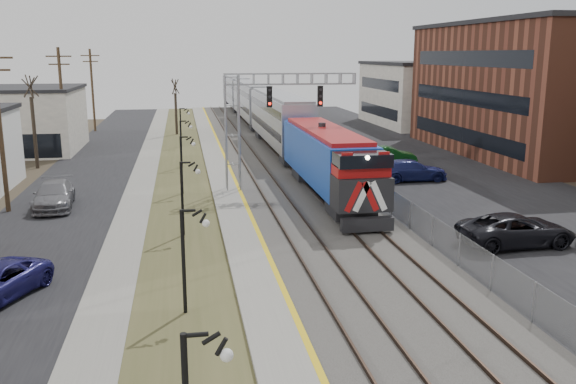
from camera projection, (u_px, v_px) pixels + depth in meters
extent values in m
cube|color=black|center=(84.00, 178.00, 47.27)|extent=(7.00, 120.00, 0.04)
cube|color=gray|center=(144.00, 176.00, 48.02)|extent=(2.00, 120.00, 0.08)
cube|color=#474927|center=(182.00, 174.00, 48.52)|extent=(4.00, 120.00, 0.06)
cube|color=gray|center=(220.00, 172.00, 49.00)|extent=(2.00, 120.00, 0.24)
cube|color=#595651|center=(281.00, 170.00, 49.85)|extent=(8.00, 120.00, 0.20)
cube|color=black|center=(420.00, 167.00, 51.87)|extent=(16.00, 120.00, 0.04)
cube|color=gold|center=(231.00, 170.00, 49.12)|extent=(0.24, 120.00, 0.01)
cube|color=#2D2119|center=(248.00, 169.00, 49.35)|extent=(0.08, 120.00, 0.15)
cube|color=#2D2119|center=(266.00, 169.00, 49.60)|extent=(0.08, 120.00, 0.15)
cube|color=#2D2119|center=(290.00, 168.00, 49.93)|extent=(0.08, 120.00, 0.15)
cube|color=#2D2119|center=(308.00, 167.00, 50.18)|extent=(0.08, 120.00, 0.15)
cube|color=#1440A9|center=(328.00, 162.00, 39.85)|extent=(3.00, 17.00, 4.25)
cube|color=black|center=(367.00, 224.00, 31.89)|extent=(2.80, 0.50, 0.70)
cube|color=#909399|center=(279.00, 121.00, 59.23)|extent=(3.00, 22.00, 5.33)
cube|color=#909399|center=(252.00, 103.00, 81.13)|extent=(3.00, 22.00, 5.33)
cube|color=#909399|center=(237.00, 92.00, 103.03)|extent=(3.00, 22.00, 5.33)
cube|color=gray|center=(232.00, 135.00, 41.50)|extent=(1.00, 1.00, 8.00)
cube|color=gray|center=(290.00, 79.00, 41.34)|extent=(9.00, 0.80, 0.80)
cube|color=black|center=(269.00, 97.00, 40.91)|extent=(0.35, 0.25, 1.40)
cube|color=black|center=(320.00, 96.00, 41.50)|extent=(0.35, 0.25, 1.40)
cylinder|color=black|center=(184.00, 263.00, 22.15)|extent=(0.14, 0.14, 4.00)
cylinder|color=black|center=(182.00, 200.00, 31.75)|extent=(0.14, 0.14, 4.00)
cylinder|color=black|center=(182.00, 166.00, 41.36)|extent=(0.14, 0.14, 4.00)
cylinder|color=black|center=(181.00, 145.00, 50.96)|extent=(0.14, 0.14, 4.00)
cylinder|color=black|center=(181.00, 128.00, 62.49)|extent=(0.14, 0.14, 4.00)
cylinder|color=#4C3823|center=(0.00, 130.00, 36.05)|extent=(0.28, 0.28, 10.00)
cylinder|color=#4C3823|center=(62.00, 104.00, 55.26)|extent=(0.28, 0.28, 10.00)
cylinder|color=#4C3823|center=(93.00, 91.00, 74.47)|extent=(0.28, 0.28, 10.00)
cube|color=gray|center=(331.00, 160.00, 50.39)|extent=(0.04, 120.00, 1.60)
cube|color=beige|center=(4.00, 121.00, 59.42)|extent=(14.00, 12.00, 6.00)
cube|color=brown|center=(543.00, 91.00, 57.70)|extent=(16.00, 26.00, 12.00)
cube|color=beige|center=(435.00, 95.00, 82.15)|extent=(16.00, 18.00, 8.00)
cylinder|color=#382D23|center=(34.00, 133.00, 50.66)|extent=(0.30, 0.30, 5.95)
cylinder|color=#382D23|center=(176.00, 114.00, 71.91)|extent=(0.30, 0.30, 4.90)
imported|color=black|center=(516.00, 231.00, 30.39)|extent=(5.89, 2.87, 1.61)
imported|color=navy|center=(411.00, 171.00, 45.96)|extent=(5.48, 2.24, 1.59)
imported|color=gray|center=(403.00, 170.00, 46.53)|extent=(4.75, 2.59, 1.53)
imported|color=#0B3910|center=(388.00, 156.00, 52.55)|extent=(4.97, 2.36, 1.57)
imported|color=slate|center=(54.00, 196.00, 37.88)|extent=(2.74, 5.74, 1.62)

